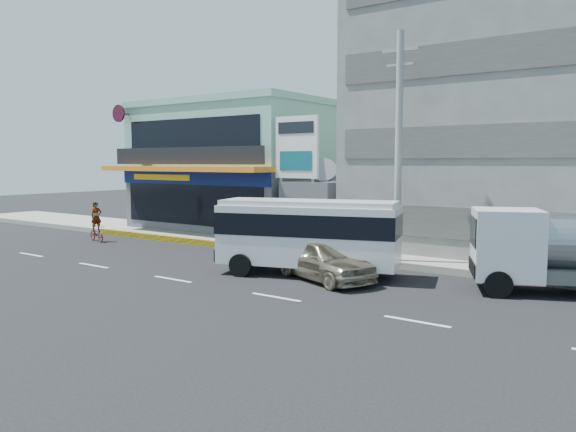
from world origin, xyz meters
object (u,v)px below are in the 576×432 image
(utility_pole_near, at_px, (399,148))
(minibus, at_px, (308,231))
(satellite_dish, at_px, (323,180))
(sedan, at_px, (323,259))
(shop_building, at_px, (244,170))
(concrete_building, at_px, (540,112))
(billboard, at_px, (297,154))
(motorcycle_rider, at_px, (97,229))

(utility_pole_near, xyz_separation_m, minibus, (-2.18, -3.66, -3.35))
(satellite_dish, bearing_deg, sedan, -57.99)
(shop_building, bearing_deg, minibus, -40.81)
(concrete_building, xyz_separation_m, billboard, (-10.50, -5.80, -2.07))
(shop_building, bearing_deg, satellite_dish, -20.21)
(concrete_building, distance_m, sedan, 14.23)
(satellite_dish, xyz_separation_m, minibus, (3.82, -7.26, -1.78))
(satellite_dish, relative_size, minibus, 0.20)
(concrete_building, relative_size, utility_pole_near, 1.60)
(shop_building, distance_m, concrete_building, 18.28)
(satellite_dish, height_order, billboard, billboard)
(motorcycle_rider, bearing_deg, utility_pole_near, 8.73)
(shop_building, bearing_deg, concrete_building, 3.35)
(minibus, bearing_deg, satellite_dish, 117.75)
(shop_building, xyz_separation_m, motorcycle_rider, (-3.32, -9.20, -3.25))
(concrete_building, relative_size, satellite_dish, 10.67)
(sedan, bearing_deg, shop_building, 71.96)
(billboard, distance_m, utility_pole_near, 6.75)
(billboard, height_order, minibus, billboard)
(satellite_dish, bearing_deg, concrete_building, 21.80)
(billboard, distance_m, sedan, 8.97)
(sedan, bearing_deg, minibus, 86.88)
(sedan, bearing_deg, concrete_building, -2.06)
(utility_pole_near, xyz_separation_m, motorcycle_rider, (-17.32, -2.66, -4.40))
(shop_building, bearing_deg, sedan, -39.76)
(concrete_building, distance_m, satellite_dish, 11.30)
(satellite_dish, bearing_deg, minibus, -62.25)
(concrete_building, height_order, utility_pole_near, concrete_building)
(shop_building, xyz_separation_m, minibus, (11.82, -10.21, -2.20))
(utility_pole_near, xyz_separation_m, sedan, (-1.17, -4.13, -4.33))
(concrete_building, height_order, sedan, concrete_building)
(concrete_building, xyz_separation_m, utility_pole_near, (-4.00, -7.60, -1.85))
(billboard, relative_size, minibus, 0.91)
(satellite_dish, relative_size, sedan, 0.31)
(billboard, relative_size, utility_pole_near, 0.69)
(satellite_dish, bearing_deg, billboard, -105.52)
(minibus, distance_m, sedan, 1.49)
(concrete_building, height_order, satellite_dish, concrete_building)
(shop_building, relative_size, motorcycle_rider, 5.47)
(shop_building, distance_m, minibus, 15.77)
(utility_pole_near, bearing_deg, shop_building, 154.94)
(billboard, bearing_deg, concrete_building, 28.92)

